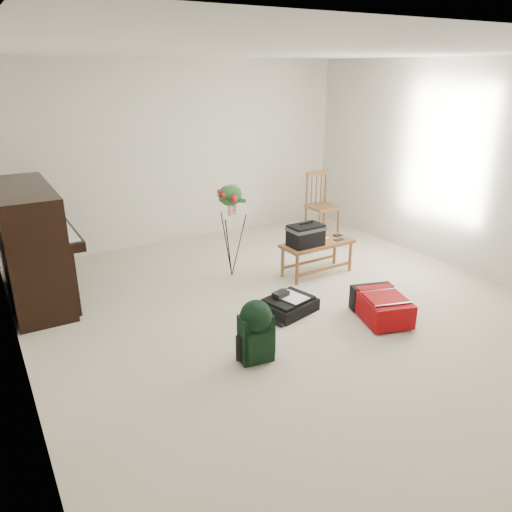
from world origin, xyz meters
TOP-DOWN VIEW (x-y plane):
  - floor at (0.00, 0.00)m, footprint 5.00×5.50m
  - ceiling at (0.00, 0.00)m, footprint 5.00×5.50m
  - wall_back at (0.00, 2.75)m, footprint 5.00×0.04m
  - wall_left at (-2.50, 0.00)m, footprint 0.04×5.50m
  - wall_right at (2.50, 0.00)m, footprint 0.04×5.50m
  - piano at (-2.19, 1.60)m, footprint 0.71×1.50m
  - bench at (0.72, 0.66)m, footprint 0.92×0.39m
  - dining_chair at (1.85, 1.91)m, footprint 0.40×0.40m
  - red_suitcase at (0.70, -0.57)m, footprint 0.57×0.72m
  - black_duffel at (-0.01, -0.01)m, footprint 0.61×0.54m
  - green_backpack at (-0.76, -0.64)m, footprint 0.30×0.28m
  - flower_stand at (-0.07, 1.13)m, footprint 0.46×0.46m

SIDE VIEW (x-z plane):
  - floor at x=0.00m, z-range -0.01..0.01m
  - black_duffel at x=-0.01m, z-range -0.03..0.19m
  - red_suitcase at x=0.70m, z-range 0.01..0.27m
  - green_backpack at x=-0.76m, z-range 0.03..0.59m
  - dining_chair at x=1.85m, z-range -0.01..0.92m
  - bench at x=0.72m, z-range 0.14..0.84m
  - flower_stand at x=-0.07m, z-range -0.01..1.15m
  - piano at x=-2.19m, z-range -0.03..1.22m
  - wall_back at x=0.00m, z-range 0.00..2.50m
  - wall_left at x=-2.50m, z-range 0.00..2.50m
  - wall_right at x=2.50m, z-range 0.00..2.50m
  - ceiling at x=0.00m, z-range 2.50..2.50m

